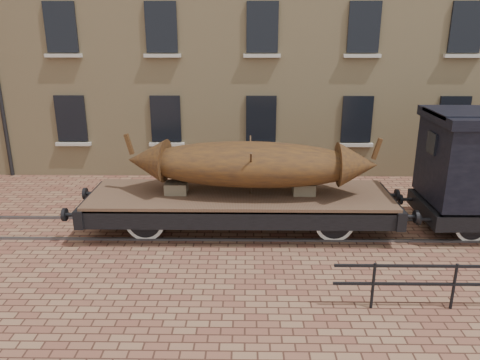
{
  "coord_description": "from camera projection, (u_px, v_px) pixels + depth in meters",
  "views": [
    {
      "loc": [
        0.47,
        -12.02,
        5.4
      ],
      "look_at": [
        0.29,
        0.5,
        1.3
      ],
      "focal_mm": 35.0,
      "sensor_mm": 36.0,
      "label": 1
    }
  ],
  "objects": [
    {
      "name": "iron_boat",
      "position": [
        251.0,
        164.0,
        12.5
      ],
      "size": [
        6.8,
        2.21,
        1.62
      ],
      "color": "#5A3614",
      "rests_on": "flatcar_wagon"
    },
    {
      "name": "rail_track",
      "position": [
        229.0,
        229.0,
        13.09
      ],
      "size": [
        30.0,
        1.52,
        0.06
      ],
      "color": "#59595E",
      "rests_on": "ground"
    },
    {
      "name": "ground",
      "position": [
        229.0,
        229.0,
        13.1
      ],
      "size": [
        90.0,
        90.0,
        0.0
      ],
      "primitive_type": "plane",
      "color": "brown"
    },
    {
      "name": "flatcar_wagon",
      "position": [
        240.0,
        201.0,
        12.83
      ],
      "size": [
        9.19,
        2.49,
        1.39
      ],
      "color": "brown",
      "rests_on": "ground"
    }
  ]
}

